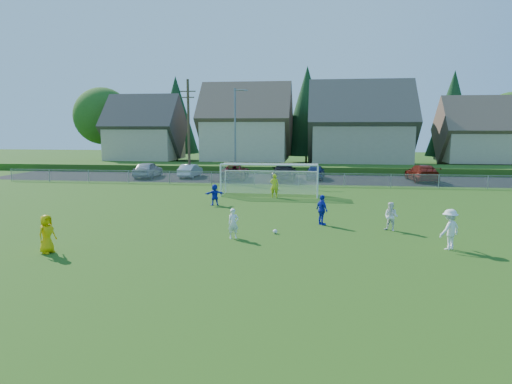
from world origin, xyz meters
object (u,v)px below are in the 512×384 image
player_blue_b (215,195)px  car_b (190,171)px  player_white_a (233,223)px  car_a (148,170)px  player_white_c (450,229)px  car_d (284,172)px  car_e (316,172)px  player_blue_a (322,210)px  car_c (235,172)px  player_white_b (391,217)px  soccer_ball (275,231)px  car_g (422,173)px  goalkeeper (274,186)px  referee (47,234)px  soccer_goal (270,174)px

player_blue_b → car_b: 17.73m
player_white_a → car_a: (-13.61, 24.63, 0.11)m
player_white_c → car_d: bearing=-109.9°
player_white_c → car_e: player_white_c is taller
player_blue_a → car_c: player_blue_a is taller
player_white_b → car_a: size_ratio=0.31×
soccer_ball → car_g: car_g is taller
player_blue_b → car_c: bearing=-107.1°
goalkeeper → car_g: bearing=-137.6°
car_a → car_d: 14.26m
soccer_ball → player_white_c: 7.99m
player_white_b → player_blue_b: (-10.59, 6.32, -0.02)m
car_b → car_g: bearing=-178.4°
referee → soccer_ball: bearing=-45.2°
player_white_c → soccer_goal: bearing=-97.1°
player_white_c → car_b: size_ratio=0.42×
car_b → soccer_ball: bearing=117.7°
player_white_b → car_e: size_ratio=0.34×
car_b → player_white_c: bearing=128.8°
car_a → soccer_goal: bearing=141.8°
soccer_ball → car_g: bearing=62.9°
referee → car_b: 29.08m
player_white_a → player_blue_b: player_blue_b is taller
car_d → soccer_goal: 10.43m
player_white_c → goalkeeper: bearing=-96.5°
player_white_b → car_a: 30.63m
car_d → car_g: size_ratio=1.00×
soccer_ball → player_blue_b: bearing=121.9°
goalkeeper → car_g: (13.24, 12.04, -0.08)m
player_blue_b → soccer_goal: 6.00m
soccer_ball → car_c: (-6.17, 23.03, 0.63)m
player_white_c → player_blue_a: bearing=-78.0°
car_e → car_d: bearing=22.6°
referee → player_white_b: bearing=-50.2°
player_blue_b → car_d: size_ratio=0.26×
referee → car_a: (-6.33, 28.18, 0.00)m
car_e → player_white_b: bearing=102.9°
soccer_ball → goalkeeper: 11.74m
player_white_a → player_white_b: size_ratio=0.97×
player_white_b → player_blue_b: player_white_b is taller
soccer_ball → player_white_a: size_ratio=0.15×
player_white_a → player_blue_a: player_blue_a is taller
player_white_b → player_white_c: bearing=-28.9°
player_blue_b → soccer_goal: size_ratio=0.19×
player_blue_b → soccer_goal: soccer_goal is taller
car_e → soccer_goal: bearing=76.4°
car_a → car_e: car_a is taller
car_d → car_g: (13.34, 0.61, 0.00)m
player_white_c → goalkeeper: size_ratio=1.00×
car_a → car_e: bearing=-178.0°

